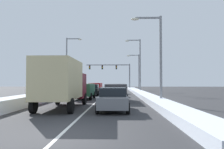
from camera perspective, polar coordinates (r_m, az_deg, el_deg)
ground_plane at (r=26.17m, az=-3.01°, el=-6.01°), size 120.00×120.00×0.00m
lane_stripe_between_right_lane_and_center_lane at (r=30.74m, az=-2.34°, el=-5.39°), size 0.14×50.43×0.01m
snow_bank_right_shoulder at (r=30.83m, az=7.58°, el=-4.92°), size 1.56×50.43×0.49m
snow_bank_left_shoulder at (r=31.51m, az=-12.03°, el=-4.54°), size 1.58×50.43×0.80m
sedan_gray_right_lane_nearest at (r=14.61m, az=0.29°, el=-6.30°), size 2.00×4.50×1.51m
suv_charcoal_right_lane_second at (r=21.70m, az=1.03°, el=-4.18°), size 2.16×4.90×1.67m
sedan_navy_right_lane_third at (r=28.82m, az=0.44°, el=-4.11°), size 2.00×4.50×1.51m
sedan_tan_right_lane_fourth at (r=35.22m, az=1.26°, el=-3.70°), size 2.00×4.50×1.51m
box_truck_center_lane_nearest at (r=16.09m, az=-12.64°, el=-1.80°), size 2.53×7.20×3.36m
suv_green_center_lane_second at (r=24.62m, az=-7.24°, el=-3.89°), size 2.16×4.90×1.67m
sedan_black_center_lane_third at (r=31.50m, az=-5.03°, el=-3.91°), size 2.00×4.50×1.51m
suv_red_center_lane_fourth at (r=38.50m, az=-4.21°, el=-3.16°), size 2.16×4.90×1.67m
traffic_light_gantry at (r=53.60m, az=0.56°, el=1.17°), size 10.60×0.47×6.20m
street_lamp_right_near at (r=19.62m, az=11.30°, el=6.04°), size 2.66×0.36×7.58m
street_lamp_right_mid at (r=37.81m, az=6.73°, el=3.42°), size 2.66×0.36×9.08m
street_lamp_right_far at (r=46.91m, az=6.45°, el=1.45°), size 2.66×0.36×7.61m
street_lamp_left_mid at (r=37.37m, az=-11.08°, el=3.56°), size 2.66×0.36×9.15m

